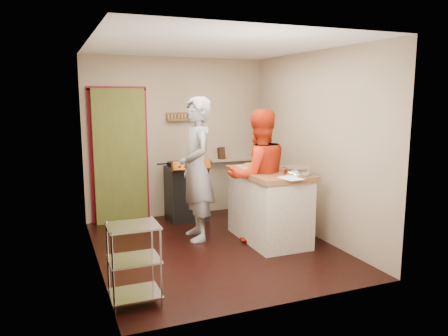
{
  "coord_description": "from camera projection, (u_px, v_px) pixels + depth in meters",
  "views": [
    {
      "loc": [
        -1.96,
        -5.2,
        2.0
      ],
      "look_at": [
        0.13,
        0.0,
        1.06
      ],
      "focal_mm": 35.0,
      "sensor_mm": 36.0,
      "label": 1
    }
  ],
  "objects": [
    {
      "name": "floor",
      "position": [
        215.0,
        247.0,
        5.81
      ],
      "size": [
        3.5,
        3.5,
        0.0
      ],
      "primitive_type": "plane",
      "color": "black",
      "rests_on": "ground"
    },
    {
      "name": "back_wall",
      "position": [
        138.0,
        150.0,
        7.01
      ],
      "size": [
        3.0,
        0.44,
        2.6
      ],
      "color": "tan",
      "rests_on": "ground"
    },
    {
      "name": "left_wall",
      "position": [
        93.0,
        156.0,
        5.04
      ],
      "size": [
        0.04,
        3.5,
        2.6
      ],
      "primitive_type": "cube",
      "color": "tan",
      "rests_on": "ground"
    },
    {
      "name": "right_wall",
      "position": [
        314.0,
        145.0,
        6.15
      ],
      "size": [
        0.04,
        3.5,
        2.6
      ],
      "primitive_type": "cube",
      "color": "tan",
      "rests_on": "ground"
    },
    {
      "name": "ceiling",
      "position": [
        214.0,
        45.0,
        5.38
      ],
      "size": [
        3.0,
        3.5,
        0.02
      ],
      "primitive_type": "cube",
      "color": "white",
      "rests_on": "back_wall"
    },
    {
      "name": "stove",
      "position": [
        186.0,
        192.0,
        7.05
      ],
      "size": [
        0.6,
        0.63,
        1.0
      ],
      "color": "black",
      "rests_on": "ground"
    },
    {
      "name": "wire_shelving",
      "position": [
        134.0,
        260.0,
        4.16
      ],
      "size": [
        0.48,
        0.4,
        0.8
      ],
      "color": "silver",
      "rests_on": "ground"
    },
    {
      "name": "island",
      "position": [
        269.0,
        204.0,
        6.02
      ],
      "size": [
        0.77,
        1.41,
        1.29
      ],
      "color": "beige",
      "rests_on": "ground"
    },
    {
      "name": "person_stripe",
      "position": [
        197.0,
        169.0,
        6.01
      ],
      "size": [
        0.51,
        0.75,
        1.98
      ],
      "primitive_type": "imported",
      "rotation": [
        0.0,
        0.0,
        -1.63
      ],
      "color": "silver",
      "rests_on": "ground"
    },
    {
      "name": "person_red",
      "position": [
        259.0,
        176.0,
        5.92
      ],
      "size": [
        0.9,
        0.71,
        1.81
      ],
      "primitive_type": "imported",
      "rotation": [
        0.0,
        0.0,
        3.11
      ],
      "color": "#B7260C",
      "rests_on": "ground"
    }
  ]
}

